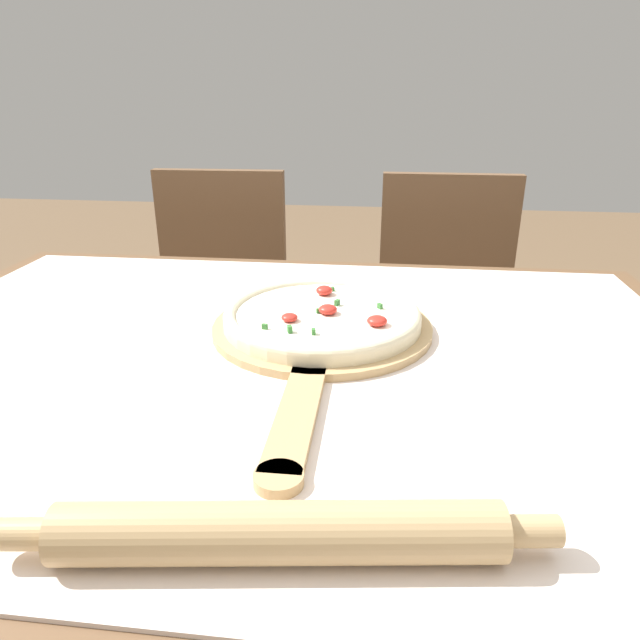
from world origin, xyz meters
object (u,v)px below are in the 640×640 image
Objects in this scene: pizza_peel at (320,334)px; pizza at (322,316)px; chair_right at (445,314)px; rolling_pin at (279,532)px; chair_left at (218,305)px.

pizza is at bearing 89.55° from pizza_peel.
pizza is at bearing -110.43° from chair_right.
rolling_pin is 1.23m from chair_right.
pizza_peel is 0.87m from chair_left.
pizza_peel is 0.03m from pizza.
pizza_peel is at bearing 92.29° from rolling_pin.
chair_right reaches higher than pizza.
chair_right is at bearing -1.50° from chair_left.
rolling_pin is at bearing -87.88° from pizza.
rolling_pin reaches higher than pizza.
pizza is (0.00, 0.03, 0.02)m from pizza_peel.
chair_right reaches higher than rolling_pin.
pizza is 0.46m from rolling_pin.
chair_left reaches higher than rolling_pin.
chair_left reaches higher than pizza.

